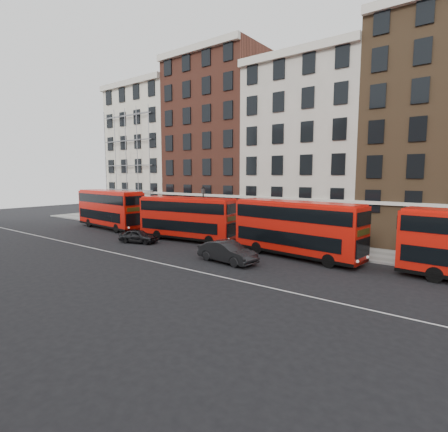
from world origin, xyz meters
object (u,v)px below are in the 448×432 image
Objects in this scene: bus_a at (110,208)px; bus_b at (187,218)px; bus_c at (296,228)px; car_front at (227,252)px; car_rear at (138,236)px.

bus_a is 13.09m from bus_b.
bus_c is at bearing -7.60° from bus_b.
bus_a is at bearing 83.74° from car_front.
car_front is (11.56, -0.84, 0.15)m from car_rear.
car_rear is at bearing -159.11° from bus_c.
bus_b is 9.91m from car_front.
bus_a is at bearing -173.46° from bus_c.
car_front reaches higher than car_rear.
car_front is at bearing -111.16° from car_rear.
bus_b is at bearing 67.44° from car_front.
bus_c is (12.02, 0.01, 0.08)m from bus_b.
car_rear is (10.14, -3.83, -1.88)m from bus_a.
bus_c is at bearing -30.29° from car_front.
car_front is at bearing -119.65° from bus_c.
bus_c is at bearing -92.64° from car_rear.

